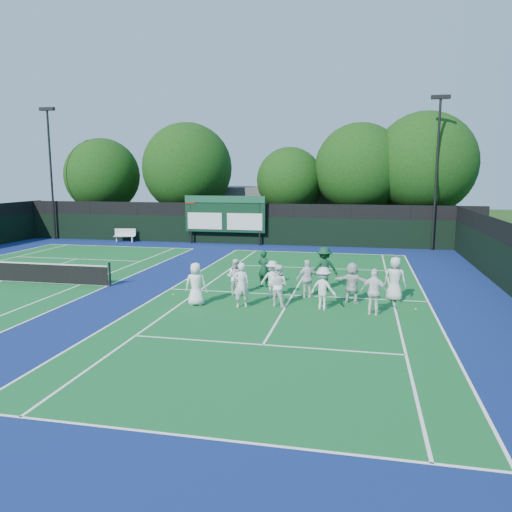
% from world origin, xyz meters
% --- Properties ---
extents(ground, '(120.00, 120.00, 0.00)m').
position_xyz_m(ground, '(0.00, 0.00, 0.00)').
color(ground, '#193C10').
rests_on(ground, ground).
extents(court_apron, '(34.00, 32.00, 0.01)m').
position_xyz_m(court_apron, '(-6.00, 1.00, 0.00)').
color(court_apron, navy).
rests_on(court_apron, ground).
extents(near_court, '(11.05, 23.85, 0.01)m').
position_xyz_m(near_court, '(0.00, 1.00, 0.01)').
color(near_court, '#135E27').
rests_on(near_court, ground).
extents(left_court, '(11.05, 23.85, 0.01)m').
position_xyz_m(left_court, '(-14.00, 1.00, 0.01)').
color(left_court, '#135E27').
rests_on(left_court, ground).
extents(back_fence, '(34.00, 0.08, 3.00)m').
position_xyz_m(back_fence, '(-6.00, 16.00, 1.36)').
color(back_fence, black).
rests_on(back_fence, ground).
extents(scoreboard, '(6.00, 0.21, 3.55)m').
position_xyz_m(scoreboard, '(-7.01, 15.59, 2.19)').
color(scoreboard, black).
rests_on(scoreboard, ground).
extents(clubhouse, '(18.00, 6.00, 4.00)m').
position_xyz_m(clubhouse, '(-2.00, 24.00, 2.00)').
color(clubhouse, '#55555A').
rests_on(clubhouse, ground).
extents(light_pole_left, '(1.20, 0.30, 10.12)m').
position_xyz_m(light_pole_left, '(-21.00, 15.70, 6.30)').
color(light_pole_left, black).
rests_on(light_pole_left, ground).
extents(light_pole_right, '(1.20, 0.30, 10.12)m').
position_xyz_m(light_pole_right, '(7.50, 15.70, 6.30)').
color(light_pole_right, black).
rests_on(light_pole_right, ground).
extents(tennis_net, '(11.30, 0.10, 1.10)m').
position_xyz_m(tennis_net, '(-14.00, 1.00, 0.49)').
color(tennis_net, black).
rests_on(tennis_net, ground).
extents(bench, '(1.63, 0.76, 1.00)m').
position_xyz_m(bench, '(-14.83, 15.37, 0.54)').
color(bench, silver).
rests_on(bench, ground).
extents(tree_a, '(6.23, 6.23, 8.08)m').
position_xyz_m(tree_a, '(-18.60, 19.58, 4.80)').
color(tree_a, '#32190D').
rests_on(tree_a, ground).
extents(tree_b, '(7.23, 7.23, 9.20)m').
position_xyz_m(tree_b, '(-11.05, 19.58, 5.40)').
color(tree_b, '#32190D').
rests_on(tree_b, ground).
extents(tree_c, '(5.11, 5.11, 7.18)m').
position_xyz_m(tree_c, '(-2.67, 19.58, 4.48)').
color(tree_c, '#32190D').
rests_on(tree_c, ground).
extents(tree_d, '(6.81, 6.81, 8.91)m').
position_xyz_m(tree_d, '(2.65, 19.58, 5.33)').
color(tree_d, '#32190D').
rests_on(tree_d, ground).
extents(tree_e, '(7.55, 7.55, 9.62)m').
position_xyz_m(tree_e, '(7.29, 19.58, 5.65)').
color(tree_e, '#32190D').
rests_on(tree_e, ground).
extents(tennis_ball_0, '(0.07, 0.07, 0.07)m').
position_xyz_m(tennis_ball_0, '(-3.69, 0.70, 0.03)').
color(tennis_ball_0, yellow).
rests_on(tennis_ball_0, ground).
extents(tennis_ball_1, '(0.07, 0.07, 0.07)m').
position_xyz_m(tennis_ball_1, '(1.16, 0.85, 0.03)').
color(tennis_ball_1, yellow).
rests_on(tennis_ball_1, ground).
extents(tennis_ball_2, '(0.07, 0.07, 0.07)m').
position_xyz_m(tennis_ball_2, '(4.87, -0.34, 0.03)').
color(tennis_ball_2, yellow).
rests_on(tennis_ball_2, ground).
extents(tennis_ball_3, '(0.07, 0.07, 0.07)m').
position_xyz_m(tennis_ball_3, '(-4.93, -0.08, 0.03)').
color(tennis_ball_3, yellow).
rests_on(tennis_ball_3, ground).
extents(tennis_ball_4, '(0.07, 0.07, 0.07)m').
position_xyz_m(tennis_ball_4, '(-0.97, 4.63, 0.03)').
color(tennis_ball_4, yellow).
rests_on(tennis_ball_4, ground).
extents(player_front_0, '(0.93, 0.72, 1.69)m').
position_xyz_m(player_front_0, '(-3.45, -1.39, 0.85)').
color(player_front_0, white).
rests_on(player_front_0, ground).
extents(player_front_1, '(0.75, 0.63, 1.76)m').
position_xyz_m(player_front_1, '(-1.65, -1.35, 0.88)').
color(player_front_1, white).
rests_on(player_front_1, ground).
extents(player_front_2, '(0.97, 0.86, 1.65)m').
position_xyz_m(player_front_2, '(-0.31, -0.87, 0.82)').
color(player_front_2, white).
rests_on(player_front_2, ground).
extents(player_front_3, '(1.21, 0.97, 1.63)m').
position_xyz_m(player_front_3, '(1.44, -0.97, 0.81)').
color(player_front_3, silver).
rests_on(player_front_3, ground).
extents(player_front_4, '(1.07, 0.65, 1.71)m').
position_xyz_m(player_front_4, '(3.30, -1.35, 0.85)').
color(player_front_4, white).
rests_on(player_front_4, ground).
extents(player_back_0, '(0.83, 0.69, 1.55)m').
position_xyz_m(player_back_0, '(-2.39, 0.60, 0.77)').
color(player_back_0, white).
rests_on(player_back_0, ground).
extents(player_back_1, '(1.01, 0.59, 1.55)m').
position_xyz_m(player_back_1, '(-0.76, 0.46, 0.77)').
color(player_back_1, silver).
rests_on(player_back_1, ground).
extents(player_back_2, '(1.01, 0.73, 1.59)m').
position_xyz_m(player_back_2, '(0.65, 0.75, 0.80)').
color(player_back_2, white).
rests_on(player_back_2, ground).
extents(player_back_3, '(1.59, 0.78, 1.64)m').
position_xyz_m(player_back_3, '(2.48, 0.25, 0.82)').
color(player_back_3, silver).
rests_on(player_back_3, ground).
extents(player_back_4, '(0.99, 0.77, 1.80)m').
position_xyz_m(player_back_4, '(4.15, 0.95, 0.90)').
color(player_back_4, silver).
rests_on(player_back_4, ground).
extents(coach_left, '(0.72, 0.61, 1.68)m').
position_xyz_m(coach_left, '(-1.50, 2.35, 0.84)').
color(coach_left, '#103B23').
rests_on(coach_left, ground).
extents(coach_right, '(1.39, 1.06, 1.91)m').
position_xyz_m(coach_right, '(1.21, 2.37, 0.95)').
color(coach_right, '#0F3922').
rests_on(coach_right, ground).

